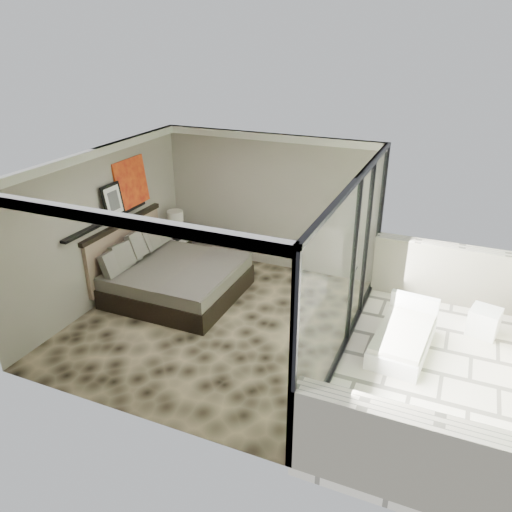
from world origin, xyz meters
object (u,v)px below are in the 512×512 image
at_px(bed, 172,277).
at_px(nightstand, 177,249).
at_px(table_lamp, 175,221).
at_px(lounger, 403,337).
at_px(ottoman, 484,322).

xyz_separation_m(bed, nightstand, (-0.74, 1.35, -0.10)).
bearing_deg(table_lamp, lounger, -15.87).
relative_size(bed, table_lamp, 3.67).
relative_size(nightstand, ottoman, 1.18).
distance_m(ottoman, lounger, 1.49).
height_order(bed, lounger, bed).
bearing_deg(nightstand, ottoman, -12.72).
height_order(nightstand, ottoman, nightstand).
bearing_deg(table_lamp, bed, -61.98).
bearing_deg(table_lamp, nightstand, 151.57).
xyz_separation_m(bed, table_lamp, (-0.71, 1.34, 0.55)).
bearing_deg(lounger, bed, -176.39).
distance_m(bed, table_lamp, 1.61).
height_order(table_lamp, lounger, table_lamp).
relative_size(table_lamp, lounger, 0.38).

